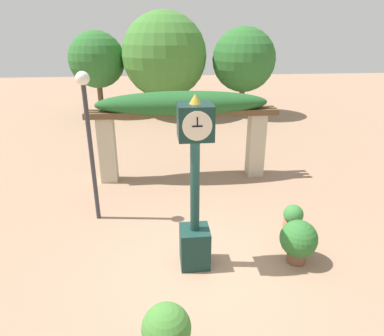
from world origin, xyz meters
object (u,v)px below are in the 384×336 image
Objects in this scene: potted_plant_far_left at (166,330)px; lamp_post at (88,124)px; pedestal_clock at (195,191)px; potted_plant_near_left at (298,240)px; potted_plant_near_right at (293,218)px.

lamp_post reaches higher than potted_plant_far_left.
pedestal_clock reaches higher than potted_plant_near_left.
pedestal_clock reaches higher than potted_plant_far_left.
potted_plant_near_right is at bearing 21.86° from pedestal_clock.
potted_plant_near_left is 5.00m from lamp_post.
potted_plant_near_left is (2.00, -0.14, -1.07)m from pedestal_clock.
lamp_post is (-2.13, 1.99, 0.79)m from pedestal_clock.
pedestal_clock is 3.02m from lamp_post.
lamp_post is at bearing 110.63° from potted_plant_far_left.
potted_plant_far_left is (-2.93, -2.98, 0.21)m from potted_plant_near_right.
pedestal_clock is at bearing 73.51° from potted_plant_far_left.
potted_plant_near_right is at bearing 73.10° from potted_plant_near_left.
lamp_post reaches higher than potted_plant_near_right.
potted_plant_near_right is 0.19× the size of lamp_post.
potted_plant_far_left is at bearing -69.37° from lamp_post.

